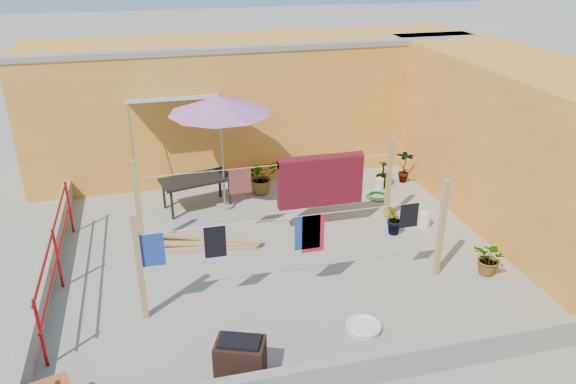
{
  "coord_description": "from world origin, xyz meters",
  "views": [
    {
      "loc": [
        -2.11,
        -8.93,
        5.43
      ],
      "look_at": [
        0.24,
        0.3,
        1.09
      ],
      "focal_mm": 35.0,
      "sensor_mm": 36.0,
      "label": 1
    }
  ],
  "objects_px": {
    "outdoor_table": "(196,181)",
    "brazier": "(240,358)",
    "plant_back_a": "(262,177)",
    "green_hose": "(378,196)",
    "patio_umbrella": "(220,105)",
    "white_basin": "(364,327)",
    "water_jug_a": "(424,220)",
    "water_jug_b": "(379,184)"
  },
  "relations": [
    {
      "from": "patio_umbrella",
      "to": "water_jug_a",
      "type": "xyz_separation_m",
      "value": [
        3.83,
        -1.92,
        -2.14
      ]
    },
    {
      "from": "water_jug_a",
      "to": "plant_back_a",
      "type": "bearing_deg",
      "value": 139.3
    },
    {
      "from": "brazier",
      "to": "water_jug_b",
      "type": "distance_m",
      "value": 6.76
    },
    {
      "from": "water_jug_a",
      "to": "plant_back_a",
      "type": "relative_size",
      "value": 0.46
    },
    {
      "from": "outdoor_table",
      "to": "plant_back_a",
      "type": "bearing_deg",
      "value": 15.32
    },
    {
      "from": "patio_umbrella",
      "to": "water_jug_a",
      "type": "bearing_deg",
      "value": -26.65
    },
    {
      "from": "water_jug_b",
      "to": "plant_back_a",
      "type": "bearing_deg",
      "value": 169.53
    },
    {
      "from": "brazier",
      "to": "plant_back_a",
      "type": "height_order",
      "value": "plant_back_a"
    },
    {
      "from": "water_jug_b",
      "to": "green_hose",
      "type": "bearing_deg",
      "value": -116.72
    },
    {
      "from": "green_hose",
      "to": "patio_umbrella",
      "type": "bearing_deg",
      "value": 173.92
    },
    {
      "from": "outdoor_table",
      "to": "patio_umbrella",
      "type": "bearing_deg",
      "value": -13.24
    },
    {
      "from": "outdoor_table",
      "to": "water_jug_b",
      "type": "xyz_separation_m",
      "value": [
        4.25,
        -0.08,
        -0.49
      ]
    },
    {
      "from": "water_jug_a",
      "to": "plant_back_a",
      "type": "distance_m",
      "value": 3.81
    },
    {
      "from": "water_jug_a",
      "to": "green_hose",
      "type": "distance_m",
      "value": 1.6
    },
    {
      "from": "plant_back_a",
      "to": "green_hose",
      "type": "bearing_deg",
      "value": -20.23
    },
    {
      "from": "outdoor_table",
      "to": "green_hose",
      "type": "bearing_deg",
      "value": -7.13
    },
    {
      "from": "outdoor_table",
      "to": "water_jug_a",
      "type": "distance_m",
      "value": 4.89
    },
    {
      "from": "white_basin",
      "to": "water_jug_a",
      "type": "relative_size",
      "value": 1.48
    },
    {
      "from": "outdoor_table",
      "to": "plant_back_a",
      "type": "height_order",
      "value": "plant_back_a"
    },
    {
      "from": "patio_umbrella",
      "to": "water_jug_a",
      "type": "relative_size",
      "value": 6.97
    },
    {
      "from": "brazier",
      "to": "outdoor_table",
      "type": "bearing_deg",
      "value": 90.27
    },
    {
      "from": "patio_umbrella",
      "to": "green_hose",
      "type": "distance_m",
      "value": 4.15
    },
    {
      "from": "water_jug_b",
      "to": "water_jug_a",
      "type": "bearing_deg",
      "value": -85.38
    },
    {
      "from": "patio_umbrella",
      "to": "water_jug_a",
      "type": "height_order",
      "value": "patio_umbrella"
    },
    {
      "from": "brazier",
      "to": "plant_back_a",
      "type": "distance_m",
      "value": 5.98
    },
    {
      "from": "water_jug_b",
      "to": "outdoor_table",
      "type": "bearing_deg",
      "value": 178.87
    },
    {
      "from": "outdoor_table",
      "to": "brazier",
      "type": "height_order",
      "value": "outdoor_table"
    },
    {
      "from": "white_basin",
      "to": "water_jug_b",
      "type": "xyz_separation_m",
      "value": [
        2.25,
        4.78,
        0.09
      ]
    },
    {
      "from": "white_basin",
      "to": "plant_back_a",
      "type": "distance_m",
      "value": 5.32
    },
    {
      "from": "brazier",
      "to": "white_basin",
      "type": "distance_m",
      "value": 2.05
    },
    {
      "from": "water_jug_b",
      "to": "green_hose",
      "type": "relative_size",
      "value": 0.62
    },
    {
      "from": "brazier",
      "to": "plant_back_a",
      "type": "xyz_separation_m",
      "value": [
        1.5,
        5.78,
        0.12
      ]
    },
    {
      "from": "plant_back_a",
      "to": "water_jug_a",
      "type": "bearing_deg",
      "value": -40.7
    },
    {
      "from": "white_basin",
      "to": "water_jug_a",
      "type": "height_order",
      "value": "water_jug_a"
    },
    {
      "from": "patio_umbrella",
      "to": "white_basin",
      "type": "bearing_deg",
      "value": -73.32
    },
    {
      "from": "outdoor_table",
      "to": "brazier",
      "type": "distance_m",
      "value": 5.37
    },
    {
      "from": "green_hose",
      "to": "plant_back_a",
      "type": "relative_size",
      "value": 0.63
    },
    {
      "from": "brazier",
      "to": "water_jug_a",
      "type": "xyz_separation_m",
      "value": [
        4.39,
        3.3,
        -0.12
      ]
    },
    {
      "from": "patio_umbrella",
      "to": "outdoor_table",
      "type": "relative_size",
      "value": 1.6
    },
    {
      "from": "patio_umbrella",
      "to": "plant_back_a",
      "type": "distance_m",
      "value": 2.2
    },
    {
      "from": "water_jug_a",
      "to": "water_jug_b",
      "type": "relative_size",
      "value": 1.18
    },
    {
      "from": "outdoor_table",
      "to": "water_jug_b",
      "type": "relative_size",
      "value": 5.14
    }
  ]
}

